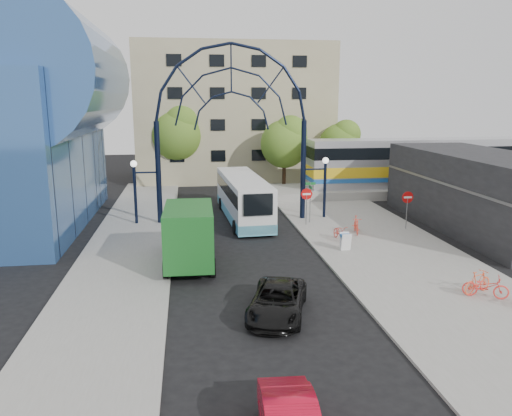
{
  "coord_description": "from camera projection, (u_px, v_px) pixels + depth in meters",
  "views": [
    {
      "loc": [
        -3.05,
        -19.95,
        8.38
      ],
      "look_at": [
        0.55,
        6.0,
        2.69
      ],
      "focal_mm": 35.0,
      "sensor_mm": 36.0,
      "label": 1
    }
  ],
  "objects": [
    {
      "name": "bike_near_b",
      "position": [
        356.0,
        225.0,
        31.39
      ],
      "size": [
        0.86,
        1.87,
        1.08
      ],
      "primitive_type": "imported",
      "rotation": [
        0.0,
        0.0,
        -0.2
      ],
      "color": "#F24330",
      "rests_on": "sidewalk_east"
    },
    {
      "name": "green_truck",
      "position": [
        189.0,
        234.0,
        25.6
      ],
      "size": [
        2.61,
        6.45,
        3.23
      ],
      "rotation": [
        0.0,
        0.0,
        -0.02
      ],
      "color": "black",
      "rests_on": "ground"
    },
    {
      "name": "street_name_sign",
      "position": [
        310.0,
        194.0,
        33.94
      ],
      "size": [
        0.7,
        0.7,
        2.8
      ],
      "color": "slate",
      "rests_on": "sidewalk_east"
    },
    {
      "name": "tree_north_b",
      "position": [
        178.0,
        132.0,
        48.82
      ],
      "size": [
        5.12,
        5.12,
        8.0
      ],
      "color": "#382314",
      "rests_on": "ground"
    },
    {
      "name": "gateway_arch",
      "position": [
        231.0,
        97.0,
        33.23
      ],
      "size": [
        13.64,
        0.44,
        12.1
      ],
      "color": "black",
      "rests_on": "ground"
    },
    {
      "name": "plaza_west",
      "position": [
        125.0,
        260.0,
        26.42
      ],
      "size": [
        5.0,
        50.0,
        0.12
      ],
      "primitive_type": "cube",
      "color": "gray",
      "rests_on": "ground"
    },
    {
      "name": "commercial_block_east",
      "position": [
        480.0,
        191.0,
        32.79
      ],
      "size": [
        6.0,
        16.0,
        5.0
      ],
      "primitive_type": "cube",
      "color": "black",
      "rests_on": "ground"
    },
    {
      "name": "tree_north_c",
      "position": [
        341.0,
        142.0,
        49.25
      ],
      "size": [
        4.16,
        4.16,
        6.5
      ],
      "color": "#382314",
      "rests_on": "ground"
    },
    {
      "name": "bike_near_a",
      "position": [
        340.0,
        233.0,
        29.91
      ],
      "size": [
        0.78,
        1.77,
        0.9
      ],
      "primitive_type": "imported",
      "rotation": [
        0.0,
        0.0,
        0.11
      ],
      "color": "red",
      "rests_on": "sidewalk_east"
    },
    {
      "name": "city_bus",
      "position": [
        243.0,
        197.0,
        35.54
      ],
      "size": [
        3.07,
        11.22,
        3.05
      ],
      "rotation": [
        0.0,
        0.0,
        0.05
      ],
      "color": "silver",
      "rests_on": "ground"
    },
    {
      "name": "do_not_enter_sign",
      "position": [
        407.0,
        201.0,
        32.23
      ],
      "size": [
        0.76,
        0.07,
        2.48
      ],
      "color": "slate",
      "rests_on": "sidewalk_east"
    },
    {
      "name": "train_platform",
      "position": [
        443.0,
        189.0,
        45.39
      ],
      "size": [
        32.0,
        5.0,
        0.8
      ],
      "primitive_type": "cube",
      "color": "gray",
      "rests_on": "ground"
    },
    {
      "name": "black_suv",
      "position": [
        277.0,
        301.0,
        19.66
      ],
      "size": [
        3.29,
        4.88,
        1.24
      ],
      "primitive_type": "imported",
      "rotation": [
        0.0,
        0.0,
        -0.3
      ],
      "color": "black",
      "rests_on": "ground"
    },
    {
      "name": "tree_north_a",
      "position": [
        286.0,
        141.0,
        46.43
      ],
      "size": [
        4.48,
        4.48,
        7.0
      ],
      "color": "#382314",
      "rests_on": "ground"
    },
    {
      "name": "bike_far_a",
      "position": [
        486.0,
        287.0,
        21.2
      ],
      "size": [
        1.95,
        1.42,
        0.98
      ],
      "primitive_type": "imported",
      "rotation": [
        0.0,
        0.0,
        1.1
      ],
      "color": "#FF3B33",
      "rests_on": "sidewalk_east"
    },
    {
      "name": "stop_sign",
      "position": [
        307.0,
        197.0,
        33.33
      ],
      "size": [
        0.8,
        0.07,
        2.5
      ],
      "color": "slate",
      "rests_on": "sidewalk_east"
    },
    {
      "name": "sidewalk_east",
      "position": [
        400.0,
        260.0,
        26.43
      ],
      "size": [
        8.0,
        56.0,
        0.12
      ],
      "primitive_type": "cube",
      "color": "gray",
      "rests_on": "ground"
    },
    {
      "name": "sandwich_board",
      "position": [
        345.0,
        239.0,
        27.88
      ],
      "size": [
        0.55,
        0.61,
        0.99
      ],
      "color": "white",
      "rests_on": "sidewalk_east"
    },
    {
      "name": "train_car",
      "position": [
        445.0,
        162.0,
        44.86
      ],
      "size": [
        25.1,
        3.05,
        4.2
      ],
      "color": "#B7B7BC",
      "rests_on": "train_platform"
    },
    {
      "name": "apartment_block",
      "position": [
        233.0,
        113.0,
        54.13
      ],
      "size": [
        20.0,
        12.1,
        14.0
      ],
      "color": "tan",
      "rests_on": "ground"
    },
    {
      "name": "bike_far_b",
      "position": [
        478.0,
        282.0,
        21.69
      ],
      "size": [
        1.73,
        1.09,
        1.01
      ],
      "primitive_type": "imported",
      "rotation": [
        0.0,
        0.0,
        1.97
      ],
      "color": "#FF6033",
      "rests_on": "sidewalk_east"
    },
    {
      "name": "ground",
      "position": [
        263.0,
        298.0,
        21.5
      ],
      "size": [
        120.0,
        120.0,
        0.0
      ],
      "primitive_type": "plane",
      "color": "black",
      "rests_on": "ground"
    }
  ]
}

